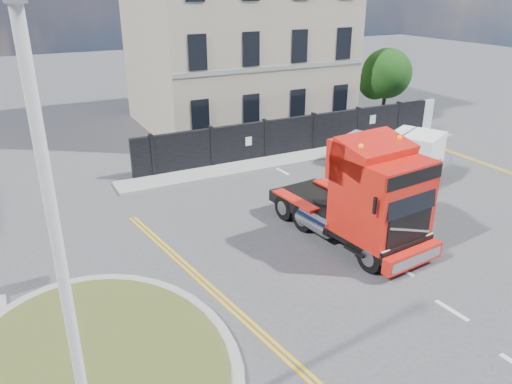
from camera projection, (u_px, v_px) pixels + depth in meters
ground at (285, 249)px, 17.28m from camera, size 120.00×120.00×0.00m
traffic_island at (95, 367)px, 11.83m from camera, size 6.80×6.80×0.17m
hoarding_fence at (306, 134)px, 27.05m from camera, size 18.80×0.25×2.00m
georgian_building at (237, 31)px, 31.14m from camera, size 12.30×10.30×12.80m
tree at (384, 76)px, 32.12m from camera, size 3.20×3.20×4.80m
pavement_far at (306, 156)px, 26.44m from camera, size 20.00×1.60×0.12m
truck at (367, 200)px, 16.90m from camera, size 3.04×6.65×3.85m
flatbed_pickup at (404, 152)px, 23.36m from camera, size 4.43×6.08×2.29m
lamppost_island at (63, 275)px, 7.64m from camera, size 0.26×0.52×8.39m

